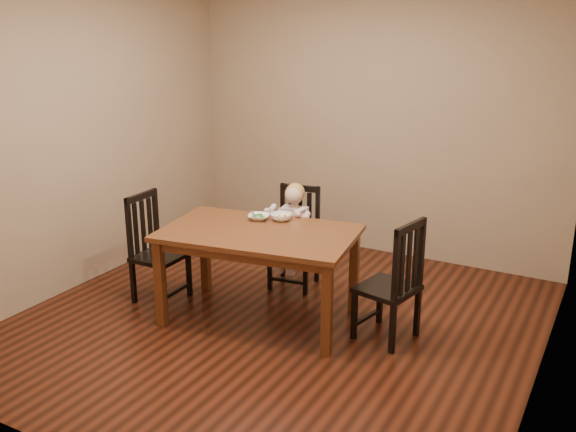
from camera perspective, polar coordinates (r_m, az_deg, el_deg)
The scene contains 9 objects.
room at distance 4.87m, azimuth -1.13°, elevation 4.87°, with size 4.01×4.01×2.71m.
dining_table at distance 5.15m, azimuth -2.61°, elevation -2.25°, with size 1.65×1.14×0.77m.
chair_child at distance 5.90m, azimuth 0.68°, elevation -2.04°, with size 0.45×0.43×0.92m.
chair_left at distance 5.71m, azimuth -11.72°, elevation -2.95°, with size 0.40×0.42×0.95m.
chair_right at distance 4.94m, azimuth 9.32°, elevation -5.94°, with size 0.48×0.49×0.97m.
toddler at distance 5.81m, azimuth 0.52°, elevation -0.91°, with size 0.31×0.38×0.53m, color white, non-canonical shape.
bowl_peas at distance 5.39m, azimuth -2.61°, elevation -0.08°, with size 0.18×0.18×0.04m, color white.
bowl_veg at distance 5.36m, azimuth -0.61°, elevation -0.08°, with size 0.18×0.18×0.06m, color white.
fork at distance 5.38m, azimuth -3.09°, elevation 0.13°, with size 0.11×0.09×0.05m.
Camera 1 is at (2.38, -4.12, 2.41)m, focal length 40.00 mm.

